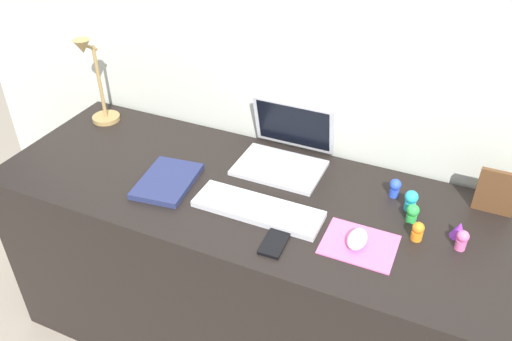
% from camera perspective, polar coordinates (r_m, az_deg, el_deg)
% --- Properties ---
extents(ground_plane, '(6.00, 6.00, 0.00)m').
position_cam_1_polar(ground_plane, '(2.22, -0.30, -17.83)').
color(ground_plane, gray).
extents(back_wall, '(2.98, 0.05, 1.49)m').
position_cam_1_polar(back_wall, '(1.97, 4.00, 3.50)').
color(back_wall, beige).
rests_on(back_wall, ground_plane).
extents(desk, '(1.78, 0.64, 0.74)m').
position_cam_1_polar(desk, '(1.94, -0.34, -11.16)').
color(desk, black).
rests_on(desk, ground_plane).
extents(laptop, '(0.30, 0.27, 0.21)m').
position_cam_1_polar(laptop, '(1.82, 3.33, 2.43)').
color(laptop, silver).
rests_on(laptop, desk).
extents(keyboard, '(0.41, 0.13, 0.02)m').
position_cam_1_polar(keyboard, '(1.61, 0.22, -4.29)').
color(keyboard, silver).
rests_on(keyboard, desk).
extents(mousepad, '(0.21, 0.17, 0.00)m').
position_cam_1_polar(mousepad, '(1.53, 11.39, -8.05)').
color(mousepad, pink).
rests_on(mousepad, desk).
extents(mouse, '(0.06, 0.10, 0.03)m').
position_cam_1_polar(mouse, '(1.52, 11.18, -7.46)').
color(mouse, silver).
rests_on(mouse, mousepad).
extents(cell_phone, '(0.07, 0.13, 0.01)m').
position_cam_1_polar(cell_phone, '(1.50, 2.15, -7.89)').
color(cell_phone, black).
rests_on(cell_phone, desk).
extents(desk_lamp, '(0.11, 0.14, 0.36)m').
position_cam_1_polar(desk_lamp, '(2.11, -17.37, 9.18)').
color(desk_lamp, '#A5844C').
rests_on(desk_lamp, desk).
extents(notebook_pad, '(0.20, 0.26, 0.02)m').
position_cam_1_polar(notebook_pad, '(1.76, -9.82, -1.15)').
color(notebook_pad, navy).
rests_on(notebook_pad, desk).
extents(picture_frame, '(0.12, 0.02, 0.15)m').
position_cam_1_polar(picture_frame, '(1.73, 25.17, -2.21)').
color(picture_frame, brown).
rests_on(picture_frame, desk).
extents(toy_figurine_green, '(0.04, 0.04, 0.06)m').
position_cam_1_polar(toy_figurine_green, '(1.63, 16.98, -4.48)').
color(toy_figurine_green, green).
rests_on(toy_figurine_green, desk).
extents(toy_figurine_cyan, '(0.04, 0.04, 0.07)m').
position_cam_1_polar(toy_figurine_cyan, '(1.67, 16.82, -3.13)').
color(toy_figurine_cyan, '#28B7CC').
rests_on(toy_figurine_cyan, desk).
extents(toy_figurine_purple, '(0.05, 0.05, 0.05)m').
position_cam_1_polar(toy_figurine_purple, '(1.62, 21.62, -6.12)').
color(toy_figurine_purple, purple).
rests_on(toy_figurine_purple, desk).
extents(toy_figurine_pink, '(0.03, 0.03, 0.06)m').
position_cam_1_polar(toy_figurine_pink, '(1.58, 21.88, -7.23)').
color(toy_figurine_pink, pink).
rests_on(toy_figurine_pink, desk).
extents(toy_figurine_blue, '(0.04, 0.04, 0.06)m').
position_cam_1_polar(toy_figurine_blue, '(1.72, 15.17, -1.80)').
color(toy_figurine_blue, blue).
rests_on(toy_figurine_blue, desk).
extents(toy_figurine_orange, '(0.04, 0.04, 0.06)m').
position_cam_1_polar(toy_figurine_orange, '(1.57, 17.51, -6.42)').
color(toy_figurine_orange, orange).
rests_on(toy_figurine_orange, desk).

